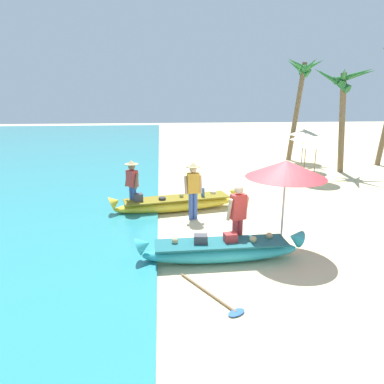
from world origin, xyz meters
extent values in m
plane|color=beige|center=(0.00, 0.00, 0.00)|extent=(80.00, 80.00, 0.00)
ellipsoid|color=#33B2BC|center=(-1.14, -0.56, 0.23)|extent=(3.71, 0.80, 0.46)
cone|color=#33B2BC|center=(0.65, -0.51, 0.51)|extent=(0.42, 0.43, 0.49)
cone|color=#33B2BC|center=(-2.94, -0.61, 0.51)|extent=(0.42, 0.43, 0.49)
cube|color=#1C6267|center=(-1.14, -0.56, 0.46)|extent=(3.12, 0.80, 0.04)
sphere|color=tan|center=(-2.23, -0.51, 0.53)|extent=(0.15, 0.15, 0.15)
cube|color=#424247|center=(-1.63, -0.54, 0.56)|extent=(0.34, 0.27, 0.21)
cube|color=#B73333|center=(-0.92, -0.53, 0.57)|extent=(0.33, 0.27, 0.23)
sphere|color=tan|center=(-0.40, -0.60, 0.54)|extent=(0.16, 0.16, 0.16)
sphere|color=tan|center=(0.05, -0.41, 0.54)|extent=(0.16, 0.16, 0.16)
ellipsoid|color=yellow|center=(-2.00, 3.24, 0.22)|extent=(4.25, 1.61, 0.45)
cone|color=yellow|center=(-0.01, 3.66, 0.50)|extent=(0.51, 0.54, 0.53)
cone|color=yellow|center=(-4.00, 2.83, 0.50)|extent=(0.51, 0.54, 0.53)
cube|color=olive|center=(-2.00, 3.24, 0.45)|extent=(3.60, 1.49, 0.04)
cube|color=#424247|center=(-3.27, 2.96, 0.58)|extent=(0.32, 0.32, 0.27)
cylinder|color=#2D2D33|center=(-2.50, 3.03, 0.50)|extent=(0.23, 0.23, 0.10)
sphere|color=tan|center=(-1.85, 3.29, 0.52)|extent=(0.15, 0.15, 0.15)
cylinder|color=#386699|center=(-1.12, 3.30, 0.60)|extent=(0.12, 0.12, 0.32)
cylinder|color=silver|center=(-0.72, 3.64, 0.50)|extent=(0.19, 0.19, 0.10)
cylinder|color=#3D5BA8|center=(-1.47, 2.39, 0.43)|extent=(0.14, 0.14, 0.87)
cylinder|color=#3D5BA8|center=(-1.61, 2.37, 0.43)|extent=(0.14, 0.14, 0.87)
cube|color=gold|center=(-1.54, 2.38, 1.18)|extent=(0.39, 0.27, 0.62)
cylinder|color=tan|center=(-1.31, 2.39, 1.13)|extent=(0.12, 0.21, 0.57)
cylinder|color=tan|center=(-1.76, 2.33, 1.13)|extent=(0.12, 0.21, 0.57)
sphere|color=tan|center=(-1.54, 2.38, 1.61)|extent=(0.22, 0.22, 0.22)
cylinder|color=tan|center=(-1.54, 2.38, 1.69)|extent=(0.44, 0.44, 0.02)
cone|color=tan|center=(-1.54, 2.38, 1.76)|extent=(0.26, 0.26, 0.12)
cylinder|color=#B2383D|center=(-0.73, -0.13, 0.44)|extent=(0.14, 0.14, 0.88)
cylinder|color=#B2383D|center=(-0.60, -0.08, 0.44)|extent=(0.14, 0.14, 0.88)
cube|color=#DB3D38|center=(-0.67, -0.10, 1.19)|extent=(0.41, 0.33, 0.63)
cylinder|color=beige|center=(-0.89, -0.16, 1.14)|extent=(0.15, 0.22, 0.57)
cylinder|color=beige|center=(-0.46, -0.01, 1.14)|extent=(0.15, 0.22, 0.57)
sphere|color=beige|center=(-0.67, -0.10, 1.62)|extent=(0.22, 0.22, 0.22)
cylinder|color=#3D5BA8|center=(-3.40, 3.07, 0.46)|extent=(0.14, 0.14, 0.92)
cylinder|color=#3D5BA8|center=(-3.50, 3.17, 0.46)|extent=(0.14, 0.14, 0.92)
cube|color=#DB3D38|center=(-3.45, 3.12, 1.19)|extent=(0.41, 0.41, 0.54)
cylinder|color=brown|center=(-3.30, 2.94, 1.14)|extent=(0.20, 0.20, 0.49)
cylinder|color=brown|center=(-3.63, 3.27, 1.14)|extent=(0.20, 0.20, 0.49)
sphere|color=brown|center=(-3.45, 3.12, 1.57)|extent=(0.22, 0.22, 0.22)
cylinder|color=tan|center=(-3.45, 3.12, 1.65)|extent=(0.44, 0.44, 0.02)
cone|color=tan|center=(-3.45, 3.12, 1.72)|extent=(0.26, 0.26, 0.12)
cylinder|color=#B7B7BC|center=(0.47, -0.08, 1.14)|extent=(0.05, 0.05, 2.29)
cone|color=red|center=(0.47, -0.08, 2.10)|extent=(1.93, 1.93, 0.41)
cylinder|color=#333338|center=(0.47, -0.08, 0.03)|extent=(0.36, 0.36, 0.06)
cylinder|color=#8E6B47|center=(4.28, 6.73, 0.95)|extent=(0.04, 0.04, 1.90)
cone|color=beige|center=(4.28, 6.73, 1.75)|extent=(1.60, 1.60, 0.32)
cylinder|color=#8E6B47|center=(4.79, 9.04, 0.95)|extent=(0.04, 0.04, 1.90)
cone|color=beige|center=(4.79, 9.04, 1.75)|extent=(1.60, 1.60, 0.32)
cylinder|color=#8E6B47|center=(5.51, 11.19, 0.95)|extent=(0.04, 0.04, 1.90)
cone|color=beige|center=(5.51, 11.19, 1.75)|extent=(1.60, 1.60, 0.32)
cylinder|color=brown|center=(5.36, 12.15, 2.76)|extent=(0.81, 0.28, 5.54)
cone|color=#287033|center=(6.02, 12.10, 5.31)|extent=(1.49, 0.54, 0.96)
cone|color=#287033|center=(5.74, 12.56, 5.38)|extent=(0.76, 1.62, 0.79)
cone|color=#287033|center=(5.33, 12.43, 5.24)|extent=(1.28, 1.25, 1.12)
cone|color=#287033|center=(5.16, 11.87, 5.34)|extent=(1.87, 1.31, 0.92)
cone|color=#287033|center=(5.73, 11.77, 5.27)|extent=(0.73, 1.44, 1.05)
cylinder|color=brown|center=(6.35, 8.66, 2.39)|extent=(0.66, 0.28, 4.80)
cone|color=#23602D|center=(6.69, 8.62, 4.64)|extent=(1.99, 0.48, 0.82)
cone|color=#23602D|center=(6.41, 9.04, 4.57)|extent=(1.23, 1.59, 1.01)
cone|color=#23602D|center=(5.90, 9.14, 4.48)|extent=(1.21, 1.87, 1.26)
cone|color=#23602D|center=(5.63, 8.73, 4.49)|extent=(1.91, 0.63, 1.23)
cone|color=#23602D|center=(5.94, 8.22, 4.62)|extent=(1.12, 1.76, 0.88)
cone|color=#23602D|center=(6.38, 8.17, 4.65)|extent=(1.15, 1.94, 0.80)
cylinder|color=#8E6B47|center=(-1.66, -1.91, 0.03)|extent=(0.94, 1.50, 0.05)
ellipsoid|color=#2D60B7|center=(-1.21, -2.65, 0.03)|extent=(0.41, 0.36, 0.03)
camera|label=1|loc=(-2.50, -8.08, 3.83)|focal=32.96mm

